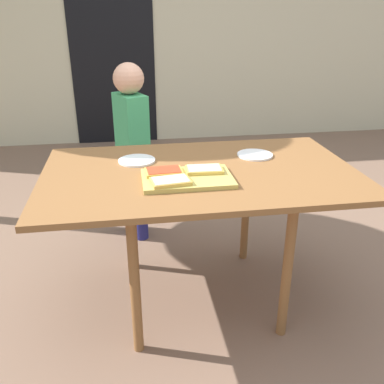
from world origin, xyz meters
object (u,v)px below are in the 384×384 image
object	(u,v)px
pizza_slice_near_left	(171,181)
plate_white_right	(255,155)
pizza_slice_far_left	(164,171)
child_left	(132,140)
cutting_board	(187,179)
plate_white_left	(137,160)
dining_table	(200,183)
pizza_slice_far_right	(204,169)

from	to	relation	value
pizza_slice_near_left	plate_white_right	distance (m)	0.59
pizza_slice_far_left	child_left	bearing A→B (deg)	98.84
pizza_slice_far_left	plate_white_right	distance (m)	0.55
cutting_board	pizza_slice_near_left	xyz separation A→B (m)	(-0.08, -0.06, 0.02)
child_left	pizza_slice_near_left	bearing A→B (deg)	-81.19
cutting_board	plate_white_left	bearing A→B (deg)	126.02
dining_table	plate_white_left	xyz separation A→B (m)	(-0.29, 0.17, 0.07)
plate_white_right	pizza_slice_far_right	bearing A→B (deg)	-143.03
cutting_board	plate_white_right	distance (m)	0.49
pizza_slice_far_right	child_left	bearing A→B (deg)	110.94
dining_table	child_left	distance (m)	0.80
cutting_board	pizza_slice_far_right	size ratio (longest dim) A/B	2.36
pizza_slice_far_right	pizza_slice_near_left	size ratio (longest dim) A/B	0.95
cutting_board	child_left	distance (m)	0.89
pizza_slice_far_right	dining_table	bearing A→B (deg)	95.52
pizza_slice_far_right	plate_white_left	world-z (taller)	pizza_slice_far_right
plate_white_right	child_left	bearing A→B (deg)	137.08
dining_table	plate_white_right	xyz separation A→B (m)	(0.32, 0.17, 0.07)
pizza_slice_near_left	plate_white_right	xyz separation A→B (m)	(0.48, 0.35, -0.02)
plate_white_left	pizza_slice_far_left	bearing A→B (deg)	-64.47
pizza_slice_far_right	child_left	distance (m)	0.87
cutting_board	pizza_slice_near_left	distance (m)	0.11
cutting_board	child_left	size ratio (longest dim) A/B	0.35
cutting_board	pizza_slice_far_left	distance (m)	0.11
cutting_board	pizza_slice_far_right	world-z (taller)	pizza_slice_far_right
pizza_slice_far_right	plate_white_right	world-z (taller)	pizza_slice_far_right
cutting_board	plate_white_left	distance (m)	0.36
cutting_board	child_left	bearing A→B (deg)	104.59
pizza_slice_near_left	plate_white_right	world-z (taller)	pizza_slice_near_left
cutting_board	plate_white_right	xyz separation A→B (m)	(0.40, 0.29, -0.01)
dining_table	child_left	world-z (taller)	child_left
dining_table	plate_white_left	bearing A→B (deg)	149.19
pizza_slice_far_left	plate_white_left	bearing A→B (deg)	115.53
dining_table	pizza_slice_far_right	xyz separation A→B (m)	(0.01, -0.07, 0.09)
pizza_slice_far_left	plate_white_right	world-z (taller)	pizza_slice_far_left
pizza_slice_far_left	plate_white_right	bearing A→B (deg)	25.00
dining_table	pizza_slice_far_left	bearing A→B (deg)	-160.37
cutting_board	pizza_slice_far_left	xyz separation A→B (m)	(-0.10, 0.05, 0.02)
plate_white_left	pizza_slice_near_left	bearing A→B (deg)	-69.78
pizza_slice_far_right	pizza_slice_near_left	distance (m)	0.20
dining_table	plate_white_right	bearing A→B (deg)	27.83
dining_table	child_left	size ratio (longest dim) A/B	1.29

